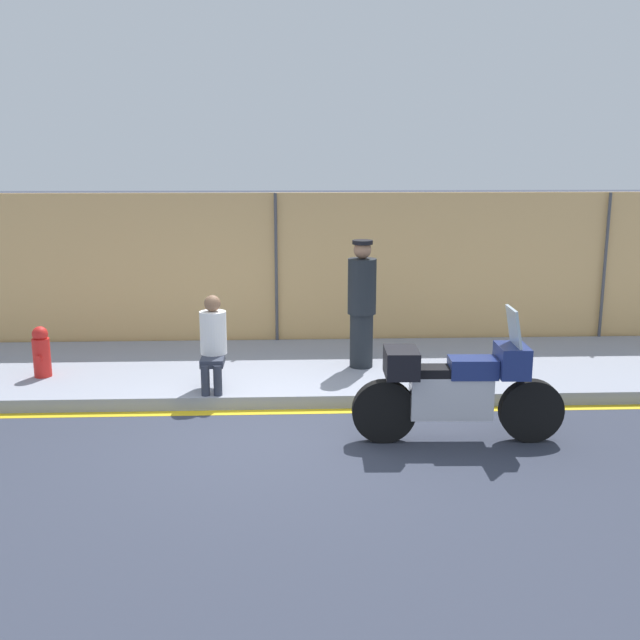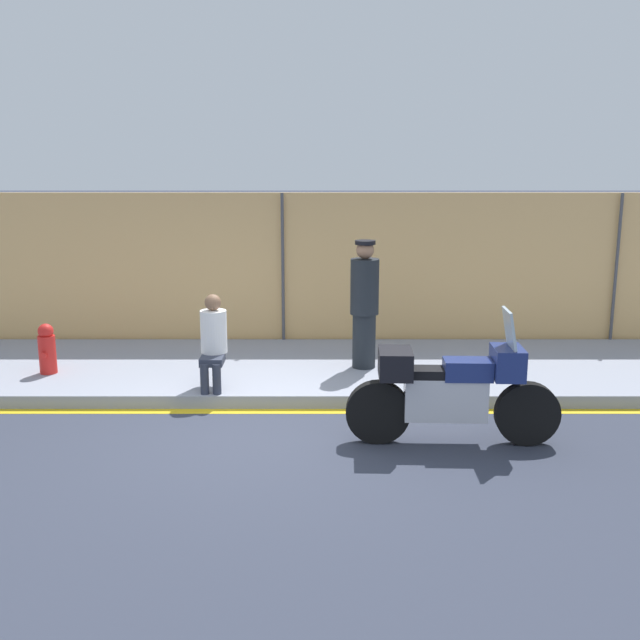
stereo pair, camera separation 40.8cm
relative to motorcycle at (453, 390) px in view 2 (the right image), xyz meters
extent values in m
plane|color=#333847|center=(-2.04, 0.20, -0.62)|extent=(120.00, 120.00, 0.00)
cube|color=#8E93A3|center=(-2.04, 2.63, -0.53)|extent=(39.94, 2.98, 0.17)
cube|color=gold|center=(-2.04, 1.05, -0.61)|extent=(39.94, 0.18, 0.01)
cube|color=#E5B26B|center=(-2.04, 4.21, 0.66)|extent=(37.94, 0.08, 2.55)
cylinder|color=#4C4C51|center=(-2.04, 4.11, 0.66)|extent=(0.05, 0.05, 2.55)
cylinder|color=#4C4C51|center=(3.34, 4.11, 0.66)|extent=(0.05, 0.05, 2.55)
cylinder|color=black|center=(0.84, -0.03, -0.26)|extent=(0.72, 0.16, 0.71)
cylinder|color=black|center=(-0.80, 0.03, -0.26)|extent=(0.72, 0.16, 0.71)
cube|color=silver|center=(-0.06, 0.00, -0.09)|extent=(0.91, 0.31, 0.48)
cube|color=navy|center=(0.17, -0.01, 0.24)|extent=(0.53, 0.33, 0.22)
cube|color=black|center=(-0.16, 0.01, 0.20)|extent=(0.61, 0.30, 0.10)
cube|color=navy|center=(0.60, -0.02, 0.32)|extent=(0.34, 0.49, 0.34)
cube|color=silver|center=(0.60, -0.02, 0.70)|extent=(0.12, 0.42, 0.42)
cube|color=black|center=(-0.62, 0.02, 0.30)|extent=(0.38, 0.52, 0.30)
cylinder|color=#1E2328|center=(-0.81, 2.47, -0.06)|extent=(0.33, 0.33, 0.78)
cylinder|color=#1E2328|center=(-0.81, 2.47, 0.72)|extent=(0.40, 0.40, 0.78)
sphere|color=#A37556|center=(-0.81, 2.47, 1.23)|extent=(0.25, 0.25, 0.25)
cylinder|color=black|center=(-0.81, 2.47, 1.34)|extent=(0.29, 0.29, 0.06)
cylinder|color=#2D3342|center=(-2.90, 1.24, -0.25)|extent=(0.11, 0.11, 0.39)
cylinder|color=#2D3342|center=(-2.74, 1.24, -0.25)|extent=(0.11, 0.11, 0.39)
cube|color=#2D3342|center=(-2.82, 1.44, -0.06)|extent=(0.29, 0.39, 0.10)
cylinder|color=white|center=(-2.82, 1.63, 0.27)|extent=(0.34, 0.34, 0.56)
sphere|color=brown|center=(-2.82, 1.63, 0.66)|extent=(0.21, 0.21, 0.21)
cylinder|color=red|center=(-5.21, 2.17, -0.18)|extent=(0.23, 0.23, 0.53)
sphere|color=red|center=(-5.21, 2.17, 0.15)|extent=(0.21, 0.21, 0.21)
cylinder|color=red|center=(-5.21, 2.05, -0.16)|extent=(0.08, 0.09, 0.08)
camera|label=1|loc=(-1.84, -7.82, 2.52)|focal=42.00mm
camera|label=2|loc=(-1.44, -7.82, 2.52)|focal=42.00mm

